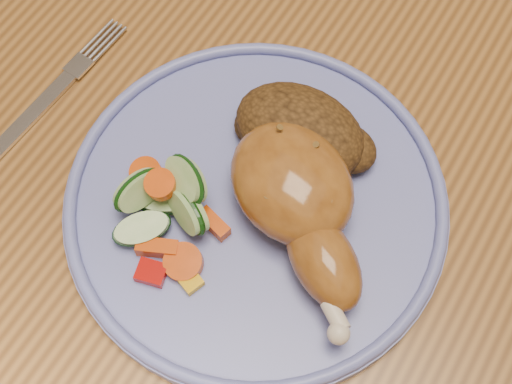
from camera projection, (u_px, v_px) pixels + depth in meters
ground at (308, 366)px, 1.25m from camera, size 4.00×4.00×0.00m
dining_table at (355, 208)px, 0.65m from camera, size 0.90×1.40×0.75m
plate at (256, 204)px, 0.56m from camera, size 0.30×0.30×0.01m
plate_rim at (256, 198)px, 0.55m from camera, size 0.30×0.30×0.01m
chicken_leg at (299, 201)px, 0.52m from camera, size 0.16×0.15×0.06m
rice_pilaf at (303, 133)px, 0.56m from camera, size 0.12×0.08×0.05m
vegetable_pile at (164, 207)px, 0.53m from camera, size 0.10×0.11×0.05m
fork at (44, 102)px, 0.60m from camera, size 0.03×0.16×0.00m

